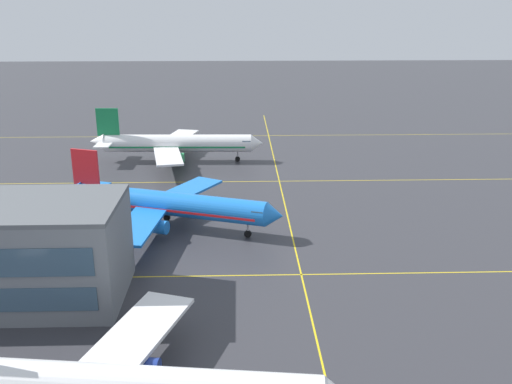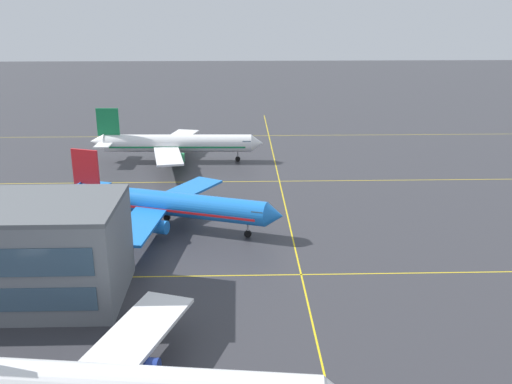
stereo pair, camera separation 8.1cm
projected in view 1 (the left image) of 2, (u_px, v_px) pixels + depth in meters
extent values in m
cube|color=white|center=(136.00, 335.00, 49.79)|extent=(9.28, 15.09, 0.38)
cylinder|color=navy|center=(140.00, 369.00, 47.12)|extent=(3.45, 2.37, 2.00)
cylinder|color=blue|center=(170.00, 204.00, 81.18)|extent=(28.34, 12.75, 3.42)
cone|color=blue|center=(275.00, 215.00, 76.73)|extent=(3.32, 3.94, 3.35)
cone|color=blue|center=(74.00, 191.00, 85.58)|extent=(3.79, 4.02, 3.25)
cube|color=red|center=(85.00, 167.00, 83.69)|extent=(4.19, 1.73, 5.40)
cube|color=blue|center=(75.00, 198.00, 82.60)|extent=(4.27, 5.37, 0.22)
cube|color=blue|center=(95.00, 187.00, 87.49)|extent=(4.27, 5.37, 0.22)
cube|color=blue|center=(139.00, 225.00, 74.68)|extent=(6.36, 14.00, 0.36)
cube|color=blue|center=(186.00, 191.00, 88.53)|extent=(11.02, 13.98, 0.36)
cylinder|color=blue|center=(157.00, 227.00, 77.43)|extent=(3.52, 2.80, 1.89)
cylinder|color=blue|center=(185.00, 204.00, 85.91)|extent=(3.52, 2.80, 1.89)
cube|color=#385166|center=(260.00, 210.00, 77.17)|extent=(2.57, 3.51, 0.63)
cube|color=red|center=(170.00, 206.00, 81.31)|extent=(26.17, 12.02, 0.32)
cylinder|color=#99999E|center=(248.00, 227.00, 78.54)|extent=(0.25, 0.25, 1.49)
cylinder|color=black|center=(248.00, 234.00, 78.85)|extent=(1.07, 0.71, 0.99)
cylinder|color=#99999E|center=(152.00, 222.00, 80.27)|extent=(0.25, 0.25, 1.49)
cylinder|color=black|center=(152.00, 229.00, 80.59)|extent=(1.07, 0.71, 0.99)
cylinder|color=#99999E|center=(167.00, 211.00, 84.51)|extent=(0.25, 0.25, 1.49)
cylinder|color=black|center=(167.00, 218.00, 84.82)|extent=(1.07, 0.71, 0.99)
cylinder|color=white|center=(178.00, 143.00, 115.54)|extent=(29.91, 4.42, 3.54)
cone|color=white|center=(257.00, 143.00, 115.57)|extent=(2.52, 3.54, 3.47)
cone|color=white|center=(97.00, 141.00, 115.39)|extent=(3.08, 3.45, 3.36)
cube|color=#197F47|center=(108.00, 122.00, 114.12)|extent=(4.48, 0.47, 5.59)
cube|color=white|center=(103.00, 145.00, 112.74)|extent=(3.12, 4.93, 0.22)
cube|color=white|center=(110.00, 138.00, 118.04)|extent=(3.12, 4.93, 0.22)
cube|color=white|center=(168.00, 156.00, 108.20)|extent=(7.27, 14.62, 0.37)
cube|color=white|center=(179.00, 137.00, 123.23)|extent=(8.02, 14.73, 0.37)
cylinder|color=#2D9956|center=(176.00, 158.00, 111.50)|extent=(3.22, 2.05, 1.96)
cylinder|color=#2D9956|center=(182.00, 146.00, 120.69)|extent=(3.22, 2.05, 1.96)
cube|color=#385166|center=(247.00, 141.00, 115.40)|extent=(1.77, 3.31, 0.65)
cube|color=#197F47|center=(178.00, 145.00, 115.68)|extent=(27.53, 4.38, 0.34)
cylinder|color=#99999E|center=(238.00, 154.00, 116.28)|extent=(0.26, 0.26, 1.54)
cylinder|color=black|center=(238.00, 159.00, 116.61)|extent=(1.04, 0.45, 1.03)
cylinder|color=#99999E|center=(168.00, 157.00, 113.96)|extent=(0.26, 0.26, 1.54)
cylinder|color=black|center=(168.00, 162.00, 114.28)|extent=(1.04, 0.45, 1.03)
cylinder|color=#99999E|center=(171.00, 151.00, 118.55)|extent=(0.26, 0.26, 1.54)
cylinder|color=black|center=(171.00, 156.00, 118.88)|extent=(1.04, 0.45, 1.03)
cube|color=yellow|center=(301.00, 275.00, 68.11)|extent=(143.17, 0.20, 0.01)
cube|color=yellow|center=(279.00, 181.00, 103.75)|extent=(143.17, 0.20, 0.01)
cube|color=yellow|center=(269.00, 136.00, 139.39)|extent=(143.17, 0.20, 0.01)
cube|color=yellow|center=(288.00, 218.00, 85.93)|extent=(0.20, 165.40, 0.01)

